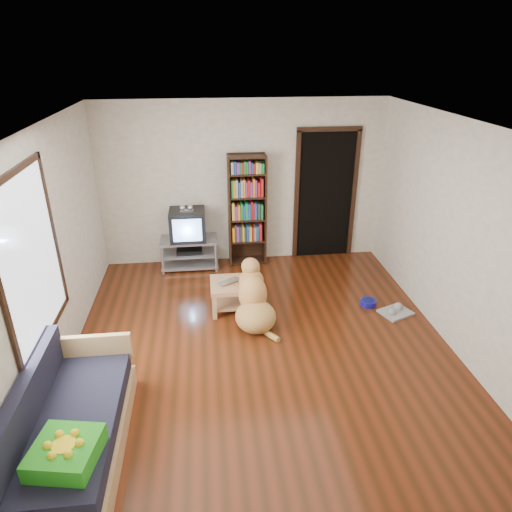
{
  "coord_description": "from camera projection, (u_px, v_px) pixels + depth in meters",
  "views": [
    {
      "loc": [
        -0.59,
        -4.52,
        3.32
      ],
      "look_at": [
        -0.0,
        0.63,
        0.9
      ],
      "focal_mm": 32.0,
      "sensor_mm": 36.0,
      "label": 1
    }
  ],
  "objects": [
    {
      "name": "doorway",
      "position": [
        325.0,
        192.0,
        7.44
      ],
      "size": [
        1.03,
        0.05,
        2.19
      ],
      "color": "black",
      "rests_on": "wall_back"
    },
    {
      "name": "dog",
      "position": [
        254.0,
        301.0,
        5.88
      ],
      "size": [
        0.56,
        1.0,
        0.84
      ],
      "color": "#BE7C49",
      "rests_on": "ground"
    },
    {
      "name": "window",
      "position": [
        31.0,
        260.0,
        4.22
      ],
      "size": [
        0.03,
        1.46,
        1.7
      ],
      "color": "white",
      "rests_on": "wall_left"
    },
    {
      "name": "wall_right",
      "position": [
        457.0,
        238.0,
        5.22
      ],
      "size": [
        0.0,
        5.0,
        5.0
      ],
      "primitive_type": "plane",
      "rotation": [
        1.57,
        0.0,
        -1.57
      ],
      "color": "silver",
      "rests_on": "ground"
    },
    {
      "name": "laptop",
      "position": [
        231.0,
        283.0,
        6.1
      ],
      "size": [
        0.36,
        0.33,
        0.02
      ],
      "primitive_type": "imported",
      "rotation": [
        0.0,
        0.0,
        0.53
      ],
      "color": "silver",
      "rests_on": "coffee_table"
    },
    {
      "name": "green_cushion",
      "position": [
        66.0,
        452.0,
        3.47
      ],
      "size": [
        0.56,
        0.56,
        0.16
      ],
      "primitive_type": "cube",
      "rotation": [
        0.0,
        0.0,
        -0.19
      ],
      "color": "green",
      "rests_on": "sofa"
    },
    {
      "name": "crt_tv",
      "position": [
        188.0,
        224.0,
        7.18
      ],
      "size": [
        0.55,
        0.52,
        0.58
      ],
      "color": "black",
      "rests_on": "tv_stand"
    },
    {
      "name": "grey_rag",
      "position": [
        396.0,
        312.0,
        6.18
      ],
      "size": [
        0.49,
        0.45,
        0.03
      ],
      "primitive_type": "cube",
      "rotation": [
        0.0,
        0.0,
        0.39
      ],
      "color": "#9F9F9F",
      "rests_on": "ground"
    },
    {
      "name": "ceiling",
      "position": [
        264.0,
        125.0,
        4.44
      ],
      "size": [
        5.0,
        5.0,
        0.0
      ],
      "primitive_type": "plane",
      "rotation": [
        3.14,
        0.0,
        0.0
      ],
      "color": "white",
      "rests_on": "ground"
    },
    {
      "name": "ground",
      "position": [
        262.0,
        345.0,
        5.54
      ],
      "size": [
        5.0,
        5.0,
        0.0
      ],
      "primitive_type": "plane",
      "color": "#58220F",
      "rests_on": "ground"
    },
    {
      "name": "dog_bowl",
      "position": [
        368.0,
        303.0,
        6.36
      ],
      "size": [
        0.22,
        0.22,
        0.08
      ],
      "primitive_type": "cylinder",
      "color": "navy",
      "rests_on": "ground"
    },
    {
      "name": "wall_front",
      "position": [
        316.0,
        414.0,
        2.74
      ],
      "size": [
        4.5,
        0.0,
        4.5
      ],
      "primitive_type": "plane",
      "rotation": [
        -1.57,
        0.0,
        0.0
      ],
      "color": "silver",
      "rests_on": "ground"
    },
    {
      "name": "coffee_table",
      "position": [
        231.0,
        291.0,
        6.19
      ],
      "size": [
        0.55,
        0.55,
        0.4
      ],
      "color": "tan",
      "rests_on": "ground"
    },
    {
      "name": "tv_stand",
      "position": [
        189.0,
        252.0,
        7.36
      ],
      "size": [
        0.9,
        0.45,
        0.5
      ],
      "color": "#99999E",
      "rests_on": "ground"
    },
    {
      "name": "wall_left",
      "position": [
        49.0,
        257.0,
        4.76
      ],
      "size": [
        0.0,
        5.0,
        5.0
      ],
      "primitive_type": "plane",
      "rotation": [
        1.57,
        0.0,
        1.57
      ],
      "color": "silver",
      "rests_on": "ground"
    },
    {
      "name": "sofa",
      "position": [
        70.0,
        429.0,
        3.99
      ],
      "size": [
        0.8,
        1.8,
        0.8
      ],
      "color": "tan",
      "rests_on": "ground"
    },
    {
      "name": "wall_back",
      "position": [
        243.0,
        184.0,
        7.24
      ],
      "size": [
        4.5,
        0.0,
        4.5
      ],
      "primitive_type": "plane",
      "rotation": [
        1.57,
        0.0,
        0.0
      ],
      "color": "silver",
      "rests_on": "ground"
    },
    {
      "name": "bookshelf",
      "position": [
        247.0,
        205.0,
        7.23
      ],
      "size": [
        0.6,
        0.3,
        1.8
      ],
      "color": "black",
      "rests_on": "ground"
    }
  ]
}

